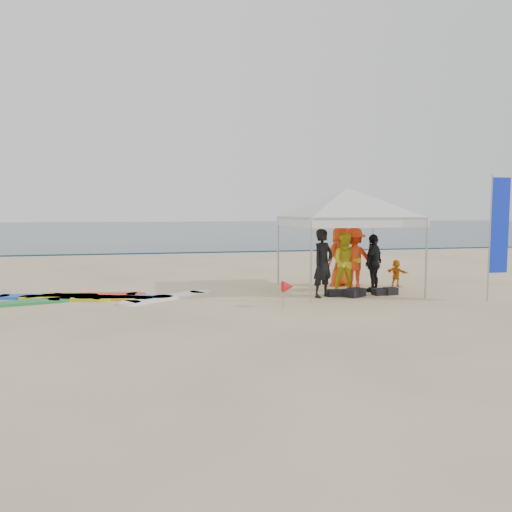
{
  "coord_description": "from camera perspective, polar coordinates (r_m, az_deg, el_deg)",
  "views": [
    {
      "loc": [
        -2.91,
        -9.21,
        2.28
      ],
      "look_at": [
        -0.31,
        2.6,
        1.2
      ],
      "focal_mm": 35.0,
      "sensor_mm": 36.0,
      "label": 1
    }
  ],
  "objects": [
    {
      "name": "ground",
      "position": [
        9.92,
        5.02,
        -8.2
      ],
      "size": [
        120.0,
        120.0,
        0.0
      ],
      "primitive_type": "plane",
      "color": "beige",
      "rests_on": "ground"
    },
    {
      "name": "ocean",
      "position": [
        69.3,
        -10.02,
        3.17
      ],
      "size": [
        160.0,
        84.0,
        0.08
      ],
      "primitive_type": "cube",
      "color": "#0C2633",
      "rests_on": "ground"
    },
    {
      "name": "shoreline_foam",
      "position": [
        27.65,
        -6.34,
        0.35
      ],
      "size": [
        160.0,
        1.2,
        0.01
      ],
      "primitive_type": "cube",
      "color": "silver",
      "rests_on": "ground"
    },
    {
      "name": "person_black_a",
      "position": [
        13.35,
        7.66,
        -0.83
      ],
      "size": [
        0.79,
        0.7,
        1.82
      ],
      "primitive_type": "imported",
      "rotation": [
        0.0,
        0.0,
        0.49
      ],
      "color": "black",
      "rests_on": "ground"
    },
    {
      "name": "person_yellow",
      "position": [
        14.26,
        10.31,
        -0.77
      ],
      "size": [
        0.99,
        0.89,
        1.68
      ],
      "primitive_type": "imported",
      "rotation": [
        0.0,
        0.0,
        -0.37
      ],
      "color": "yellow",
      "rests_on": "ground"
    },
    {
      "name": "person_orange_a",
      "position": [
        14.59,
        11.1,
        -0.37
      ],
      "size": [
        1.19,
        0.69,
        1.82
      ],
      "primitive_type": "imported",
      "rotation": [
        0.0,
        0.0,
        3.15
      ],
      "color": "#FF3F16",
      "rests_on": "ground"
    },
    {
      "name": "person_black_b",
      "position": [
        14.53,
        13.28,
        -0.79
      ],
      "size": [
        0.99,
        0.94,
        1.64
      ],
      "primitive_type": "imported",
      "rotation": [
        0.0,
        0.0,
        3.87
      ],
      "color": "black",
      "rests_on": "ground"
    },
    {
      "name": "person_orange_b",
      "position": [
        15.47,
        9.64,
        -0.0
      ],
      "size": [
        1.07,
        0.92,
        1.84
      ],
      "primitive_type": "imported",
      "rotation": [
        0.0,
        0.0,
        3.6
      ],
      "color": "#DC4913",
      "rests_on": "ground"
    },
    {
      "name": "person_seated",
      "position": [
        15.78,
        15.73,
        -1.89
      ],
      "size": [
        0.56,
        0.79,
        0.82
      ],
      "primitive_type": "imported",
      "rotation": [
        0.0,
        0.0,
        2.04
      ],
      "color": "orange",
      "rests_on": "ground"
    },
    {
      "name": "canopy_tent",
      "position": [
        14.43,
        10.38,
        7.65
      ],
      "size": [
        4.48,
        4.48,
        3.38
      ],
      "color": "#A5A5A8",
      "rests_on": "ground"
    },
    {
      "name": "feather_flag",
      "position": [
        13.94,
        25.98,
        3.0
      ],
      "size": [
        0.55,
        0.04,
        3.22
      ],
      "color": "#A5A5A8",
      "rests_on": "ground"
    },
    {
      "name": "marker_pennant",
      "position": [
        11.92,
        3.68,
        -3.52
      ],
      "size": [
        0.28,
        0.28,
        0.64
      ],
      "color": "#A5A5A8",
      "rests_on": "ground"
    },
    {
      "name": "gear_pile",
      "position": [
        13.86,
        11.92,
        -4.07
      ],
      "size": [
        1.98,
        0.75,
        0.22
      ],
      "color": "black",
      "rests_on": "ground"
    },
    {
      "name": "surfboard_spread",
      "position": [
        13.74,
        -18.4,
        -4.57
      ],
      "size": [
        5.6,
        2.16,
        0.07
      ],
      "color": "#D1CD16",
      "rests_on": "ground"
    }
  ]
}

